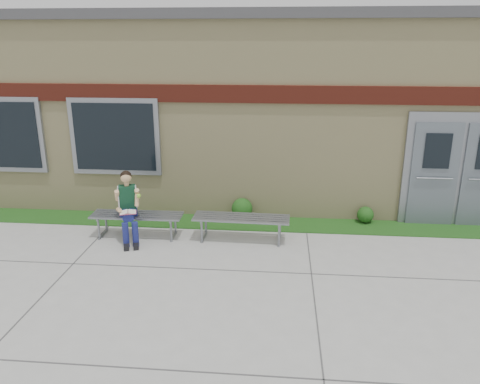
# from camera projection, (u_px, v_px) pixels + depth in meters

# --- Properties ---
(ground) EXTENTS (80.00, 80.00, 0.00)m
(ground) POSITION_uv_depth(u_px,v_px,m) (248.00, 287.00, 7.17)
(ground) COLOR #9E9E99
(ground) RESTS_ON ground
(grass_strip) EXTENTS (16.00, 0.80, 0.02)m
(grass_strip) POSITION_uv_depth(u_px,v_px,m) (257.00, 224.00, 9.64)
(grass_strip) COLOR #124515
(grass_strip) RESTS_ON ground
(school_building) EXTENTS (16.20, 6.22, 4.20)m
(school_building) POSITION_uv_depth(u_px,v_px,m) (265.00, 101.00, 12.21)
(school_building) COLOR beige
(school_building) RESTS_ON ground
(bench_left) EXTENTS (1.74, 0.50, 0.45)m
(bench_left) POSITION_uv_depth(u_px,v_px,m) (137.00, 219.00, 8.93)
(bench_left) COLOR gray
(bench_left) RESTS_ON ground
(bench_right) EXTENTS (1.81, 0.56, 0.47)m
(bench_right) POSITION_uv_depth(u_px,v_px,m) (241.00, 222.00, 8.76)
(bench_right) COLOR gray
(bench_right) RESTS_ON ground
(girl) EXTENTS (0.57, 0.82, 1.32)m
(girl) POSITION_uv_depth(u_px,v_px,m) (128.00, 205.00, 8.65)
(girl) COLOR navy
(girl) RESTS_ON ground
(shrub_mid) EXTENTS (0.44, 0.44, 0.44)m
(shrub_mid) POSITION_uv_depth(u_px,v_px,m) (242.00, 209.00, 9.83)
(shrub_mid) COLOR #124515
(shrub_mid) RESTS_ON grass_strip
(shrub_east) EXTENTS (0.34, 0.34, 0.34)m
(shrub_east) POSITION_uv_depth(u_px,v_px,m) (365.00, 215.00, 9.63)
(shrub_east) COLOR #124515
(shrub_east) RESTS_ON grass_strip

